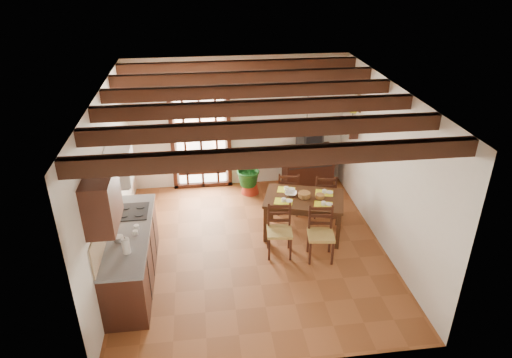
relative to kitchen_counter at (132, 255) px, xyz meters
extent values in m
plane|color=brown|center=(1.96, 0.60, -0.47)|extent=(5.00, 5.00, 0.00)
cube|color=silver|center=(1.96, 3.10, 0.93)|extent=(4.50, 0.02, 2.80)
cube|color=silver|center=(1.96, -1.90, 0.93)|extent=(4.50, 0.02, 2.80)
cube|color=silver|center=(-0.29, 0.60, 0.93)|extent=(0.02, 5.00, 2.80)
cube|color=silver|center=(4.21, 0.60, 0.93)|extent=(0.02, 5.00, 2.80)
cube|color=white|center=(1.96, 0.60, 2.33)|extent=(4.50, 5.00, 0.02)
cube|color=black|center=(1.96, -1.50, 2.22)|extent=(4.50, 0.14, 0.20)
cube|color=black|center=(1.96, -0.66, 2.22)|extent=(4.50, 0.14, 0.20)
cube|color=black|center=(1.96, 0.18, 2.22)|extent=(4.50, 0.14, 0.20)
cube|color=black|center=(1.96, 1.02, 2.22)|extent=(4.50, 0.14, 0.20)
cube|color=black|center=(1.96, 1.86, 2.22)|extent=(4.50, 0.14, 0.20)
cube|color=black|center=(1.96, 2.70, 2.22)|extent=(4.50, 0.14, 0.20)
cube|color=white|center=(1.16, 3.09, 0.63)|extent=(1.01, 0.02, 2.11)
cube|color=#341810|center=(1.16, 3.04, 1.77)|extent=(1.26, 0.10, 0.08)
cube|color=#341810|center=(0.57, 3.04, 0.63)|extent=(0.08, 0.10, 2.28)
cube|color=#341810|center=(1.75, 3.04, 0.63)|extent=(0.08, 0.10, 2.28)
cube|color=#341810|center=(1.16, 3.02, 0.63)|extent=(1.01, 0.03, 2.02)
cube|color=#341810|center=(0.01, 0.00, -0.03)|extent=(0.60, 2.20, 0.88)
cube|color=slate|center=(0.01, 0.00, 0.43)|extent=(0.64, 2.25, 0.04)
cube|color=tan|center=(-0.28, 0.00, 0.66)|extent=(0.02, 2.20, 0.50)
cube|color=#341810|center=(-0.12, -0.70, 1.38)|extent=(0.35, 0.80, 0.70)
cube|color=white|center=(-0.09, 0.55, 1.28)|extent=(0.38, 0.60, 0.50)
cube|color=silver|center=(-0.09, 0.55, 1.01)|extent=(0.32, 0.55, 0.04)
cube|color=black|center=(0.01, 0.55, 0.45)|extent=(0.50, 0.55, 0.02)
cylinder|color=white|center=(0.06, -0.55, 0.56)|extent=(0.11, 0.11, 0.24)
cylinder|color=silver|center=(-0.09, -0.25, 0.48)|extent=(0.14, 0.14, 0.10)
cube|color=#392112|center=(2.91, 0.97, 0.25)|extent=(1.57, 1.25, 0.05)
cube|color=#392112|center=(2.91, 0.97, 0.17)|extent=(1.41, 1.12, 0.10)
cube|color=#392112|center=(3.62, 1.15, -0.13)|extent=(0.09, 0.09, 0.70)
cube|color=#392112|center=(2.42, 1.52, -0.13)|extent=(0.09, 0.09, 0.70)
cube|color=#392112|center=(3.40, 0.42, -0.13)|extent=(0.09, 0.09, 0.70)
cube|color=#392112|center=(2.20, 0.79, -0.13)|extent=(0.09, 0.09, 0.70)
cube|color=tan|center=(2.37, 0.39, -0.03)|extent=(0.46, 0.44, 0.05)
cube|color=#341810|center=(2.39, 0.56, 0.20)|extent=(0.42, 0.08, 0.46)
cube|color=#341810|center=(2.37, 0.39, -0.25)|extent=(0.44, 0.42, 0.45)
cube|color=tan|center=(3.03, 0.19, -0.02)|extent=(0.48, 0.46, 0.05)
cube|color=#341810|center=(3.05, 0.36, 0.22)|extent=(0.43, 0.10, 0.47)
cube|color=#341810|center=(3.03, 0.19, -0.24)|extent=(0.46, 0.44, 0.46)
cube|color=tan|center=(2.79, 1.76, -0.03)|extent=(0.49, 0.48, 0.05)
cube|color=#341810|center=(2.76, 1.59, 0.20)|extent=(0.41, 0.12, 0.46)
cube|color=#341810|center=(2.79, 1.76, -0.25)|extent=(0.47, 0.45, 0.45)
cube|color=tan|center=(3.45, 1.55, -0.02)|extent=(0.47, 0.45, 0.05)
cube|color=#341810|center=(3.43, 1.39, 0.21)|extent=(0.42, 0.09, 0.46)
cube|color=#341810|center=(3.45, 1.55, -0.25)|extent=(0.45, 0.43, 0.45)
cube|color=yellow|center=(2.57, 0.76, 0.26)|extent=(0.31, 0.24, 0.01)
cube|color=yellow|center=(3.25, 0.76, 0.26)|extent=(0.31, 0.24, 0.01)
cube|color=yellow|center=(2.57, 1.19, 0.26)|extent=(0.31, 0.24, 0.01)
cube|color=yellow|center=(3.25, 1.19, 0.26)|extent=(0.31, 0.24, 0.01)
cylinder|color=olive|center=(2.91, 0.97, 0.31)|extent=(0.22, 0.22, 0.09)
imported|color=white|center=(2.69, 1.09, 0.30)|extent=(0.27, 0.27, 0.05)
cube|color=#341810|center=(3.43, 2.83, -0.03)|extent=(1.08, 0.54, 0.89)
cube|color=black|center=(3.43, 2.83, 0.61)|extent=(0.53, 0.50, 0.38)
cube|color=black|center=(3.43, 2.62, 0.61)|extent=(0.36, 0.11, 0.29)
cube|color=white|center=(3.46, 3.08, 1.28)|extent=(0.25, 0.03, 0.32)
cone|color=maroon|center=(2.14, 2.62, -0.36)|extent=(0.38, 0.38, 0.23)
imported|color=#144C19|center=(2.14, 2.62, 0.10)|extent=(2.30, 2.15, 2.07)
cube|color=#341810|center=(4.10, 2.20, 1.08)|extent=(0.20, 0.42, 0.03)
cube|color=#341810|center=(4.10, 2.03, 0.99)|extent=(0.18, 0.03, 0.18)
cube|color=#341810|center=(4.10, 2.37, 0.99)|extent=(0.18, 0.03, 0.18)
imported|color=#B2BFB2|center=(4.10, 2.20, 1.18)|extent=(0.15, 0.15, 0.15)
sphere|color=yellow|center=(4.10, 2.20, 1.39)|extent=(0.14, 0.14, 0.14)
cylinder|color=#144C19|center=(4.10, 2.20, 1.24)|extent=(0.01, 0.01, 0.28)
cube|color=brown|center=(4.18, 2.20, 1.58)|extent=(0.03, 0.32, 0.32)
cube|color=#C3B292|center=(4.17, 2.20, 1.58)|extent=(0.01, 0.26, 0.26)
cylinder|color=black|center=(2.91, 1.07, 1.98)|extent=(0.01, 0.01, 0.70)
cone|color=beige|center=(2.91, 1.07, 1.61)|extent=(0.36, 0.36, 0.14)
sphere|color=#FFD88C|center=(2.91, 1.07, 1.53)|extent=(0.09, 0.09, 0.09)
camera|label=1|loc=(1.16, -5.89, 4.22)|focal=32.00mm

